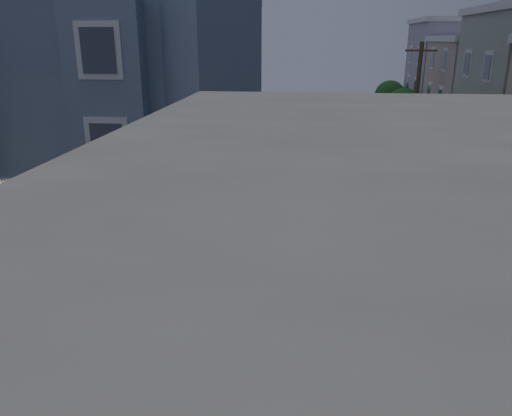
% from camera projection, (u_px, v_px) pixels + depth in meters
% --- Properties ---
extents(ground, '(120.00, 120.00, 0.00)m').
position_uv_depth(ground, '(169.00, 337.00, 16.43)').
color(ground, black).
rests_on(ground, ground).
extents(sidewalk_nw, '(33.00, 42.00, 0.15)m').
position_uv_depth(sidewalk_nw, '(81.00, 162.00, 39.43)').
color(sidewalk_nw, gray).
rests_on(sidewalk_nw, ground).
extents(corner_building, '(14.60, 14.60, 11.40)m').
position_uv_depth(corner_building, '(106.00, 111.00, 25.51)').
color(corner_building, gray).
rests_on(corner_building, sidewalk_nw).
extents(row_house_d, '(12.00, 8.60, 10.50)m').
position_uv_depth(row_house_d, '(481.00, 85.00, 44.71)').
color(row_house_d, '#ABA3B3').
rests_on(row_house_d, sidewalk_ne).
extents(utility_pole, '(2.20, 0.30, 9.00)m').
position_uv_depth(utility_pole, '(416.00, 105.00, 36.25)').
color(utility_pole, '#4C3826').
rests_on(utility_pole, sidewalk_ne).
extents(street_tree_near, '(3.00, 3.00, 5.30)m').
position_uv_depth(street_tree_near, '(403.00, 106.00, 42.16)').
color(street_tree_near, '#4C3826').
rests_on(street_tree_near, sidewalk_ne).
extents(street_tree_far, '(3.00, 3.00, 5.30)m').
position_uv_depth(street_tree_far, '(390.00, 96.00, 49.69)').
color(street_tree_far, '#4C3826').
rests_on(street_tree_far, sidewalk_ne).
extents(running_child, '(0.53, 0.40, 1.30)m').
position_uv_depth(running_child, '(277.00, 311.00, 16.79)').
color(running_child, '#CEC069').
rests_on(running_child, ground).
extents(pedestrian_a, '(0.95, 0.83, 1.67)m').
position_uv_depth(pedestrian_a, '(461.00, 195.00, 28.12)').
color(pedestrian_a, black).
rests_on(pedestrian_a, sidewalk_ne).
extents(pedestrian_b, '(1.05, 0.46, 1.76)m').
position_uv_depth(pedestrian_b, '(433.00, 165.00, 34.67)').
color(pedestrian_b, '#25222A').
rests_on(pedestrian_b, sidewalk_ne).
extents(parked_car_a, '(1.96, 4.10, 1.35)m').
position_uv_depth(parked_car_a, '(443.00, 236.00, 23.06)').
color(parked_car_a, '#B3B5BB').
rests_on(parked_car_a, ground).
extents(parked_car_b, '(1.61, 3.86, 1.24)m').
position_uv_depth(parked_car_b, '(386.00, 177.00, 33.02)').
color(parked_car_b, '#35373A').
rests_on(parked_car_b, ground).
extents(parked_car_c, '(2.04, 4.45, 1.26)m').
position_uv_depth(parked_car_c, '(392.00, 160.00, 37.79)').
color(parked_car_c, '#551E13').
rests_on(parked_car_c, ground).
extents(parked_car_d, '(2.80, 5.24, 1.40)m').
position_uv_depth(parked_car_d, '(383.00, 145.00, 42.66)').
color(parked_car_d, gray).
rests_on(parked_car_d, ground).
extents(traffic_signal, '(0.70, 0.61, 5.46)m').
position_uv_depth(traffic_signal, '(261.00, 209.00, 16.94)').
color(traffic_signal, black).
rests_on(traffic_signal, sidewalk_nw).
extents(fire_hydrant, '(0.41, 0.24, 0.71)m').
position_uv_depth(fire_hydrant, '(432.00, 206.00, 27.71)').
color(fire_hydrant, white).
rests_on(fire_hydrant, sidewalk_ne).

